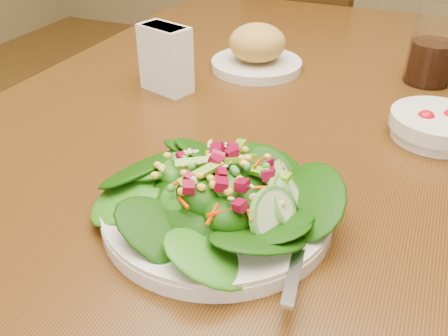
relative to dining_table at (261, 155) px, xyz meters
The scene contains 7 objects.
dining_table is the anchor object (origin of this frame).
chair_far 1.01m from the dining_table, 99.19° to the left, with size 0.53×0.53×0.92m.
salad_plate 0.35m from the dining_table, 78.70° to the right, with size 0.27×0.27×0.08m.
bread_plate 0.22m from the dining_table, 114.11° to the left, with size 0.18×0.18×0.09m.
tomato_bowl 0.30m from the dining_table, ahead, with size 0.14×0.14×0.05m.
drinking_glass 0.37m from the dining_table, 40.79° to the left, with size 0.09×0.09×0.15m.
napkin_holder 0.24m from the dining_table, behind, with size 0.10×0.07×0.12m.
Camera 1 is at (0.24, -0.74, 1.11)m, focal length 40.00 mm.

